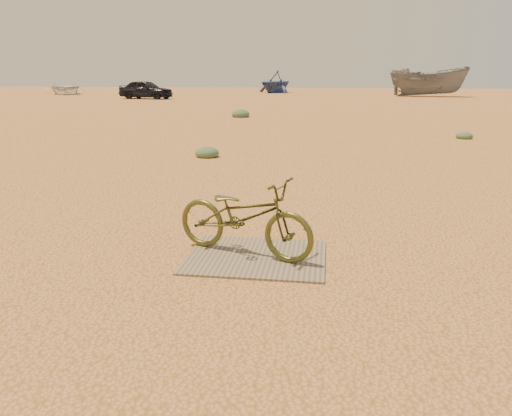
# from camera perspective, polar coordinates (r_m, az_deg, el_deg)

# --- Properties ---
(ground) EXTENTS (120.00, 120.00, 0.00)m
(ground) POSITION_cam_1_polar(r_m,az_deg,el_deg) (4.69, 0.75, -7.87)
(ground) COLOR #D68552
(ground) RESTS_ON ground
(plywood_board) EXTENTS (1.41, 1.15, 0.02)m
(plywood_board) POSITION_cam_1_polar(r_m,az_deg,el_deg) (5.14, 0.00, -5.60)
(plywood_board) COLOR #816F53
(plywood_board) RESTS_ON ground
(bicycle) EXTENTS (1.63, 1.02, 0.81)m
(bicycle) POSITION_cam_1_polar(r_m,az_deg,el_deg) (5.08, -1.38, -0.94)
(bicycle) COLOR #494A1E
(bicycle) RESTS_ON plywood_board
(car) EXTENTS (4.11, 2.29, 1.32)m
(car) POSITION_cam_1_polar(r_m,az_deg,el_deg) (37.84, -12.48, 13.09)
(car) COLOR black
(car) RESTS_ON ground
(boat_near_left) EXTENTS (5.71, 6.26, 1.06)m
(boat_near_left) POSITION_cam_1_polar(r_m,az_deg,el_deg) (48.14, -21.00, 12.68)
(boat_near_left) COLOR silver
(boat_near_left) RESTS_ON ground
(boat_far_left) EXTENTS (4.96, 5.10, 2.04)m
(boat_far_left) POSITION_cam_1_polar(r_m,az_deg,el_deg) (48.07, 2.25, 14.23)
(boat_far_left) COLOR navy
(boat_far_left) RESTS_ON ground
(boat_mid_right) EXTENTS (6.15, 2.89, 2.30)m
(boat_mid_right) POSITION_cam_1_polar(r_m,az_deg,el_deg) (42.78, 19.11, 13.49)
(boat_mid_right) COLOR slate
(boat_mid_right) RESTS_ON ground
(kale_a) EXTENTS (0.54, 0.54, 0.29)m
(kale_a) POSITION_cam_1_polar(r_m,az_deg,el_deg) (11.37, -5.60, 5.84)
(kale_a) COLOR #4F6C48
(kale_a) RESTS_ON ground
(kale_b) EXTENTS (0.47, 0.47, 0.26)m
(kale_b) POSITION_cam_1_polar(r_m,az_deg,el_deg) (15.69, 22.69, 7.32)
(kale_b) COLOR #4F6C48
(kale_b) RESTS_ON ground
(kale_c) EXTENTS (0.77, 0.77, 0.42)m
(kale_c) POSITION_cam_1_polar(r_m,az_deg,el_deg) (21.68, -1.77, 10.34)
(kale_c) COLOR #4F6C48
(kale_c) RESTS_ON ground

